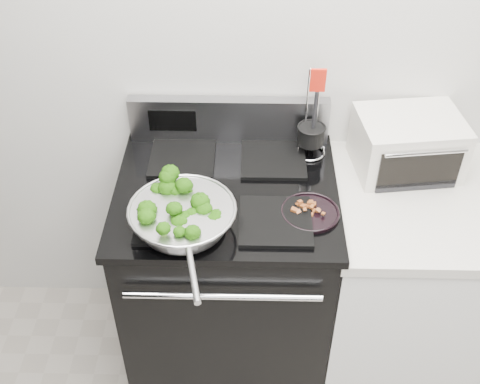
{
  "coord_description": "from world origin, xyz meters",
  "views": [
    {
      "loc": [
        -0.22,
        -0.21,
        2.32
      ],
      "look_at": [
        -0.25,
        1.36,
        0.98
      ],
      "focal_mm": 45.0,
      "sensor_mm": 36.0,
      "label": 1
    }
  ],
  "objects_px": {
    "gas_range": "(228,276)",
    "utensil_holder": "(311,139)",
    "skillet": "(183,216)",
    "toaster_oven": "(407,144)",
    "bacon_plate": "(310,210)"
  },
  "relations": [
    {
      "from": "bacon_plate",
      "to": "utensil_holder",
      "type": "relative_size",
      "value": 0.54
    },
    {
      "from": "utensil_holder",
      "to": "skillet",
      "type": "bearing_deg",
      "value": -136.13
    },
    {
      "from": "toaster_oven",
      "to": "utensil_holder",
      "type": "bearing_deg",
      "value": 166.74
    },
    {
      "from": "gas_range",
      "to": "utensil_holder",
      "type": "bearing_deg",
      "value": 34.77
    },
    {
      "from": "gas_range",
      "to": "toaster_oven",
      "type": "relative_size",
      "value": 2.82
    },
    {
      "from": "gas_range",
      "to": "bacon_plate",
      "type": "relative_size",
      "value": 5.7
    },
    {
      "from": "utensil_holder",
      "to": "toaster_oven",
      "type": "distance_m",
      "value": 0.35
    },
    {
      "from": "bacon_plate",
      "to": "utensil_holder",
      "type": "distance_m",
      "value": 0.34
    },
    {
      "from": "utensil_holder",
      "to": "toaster_oven",
      "type": "height_order",
      "value": "utensil_holder"
    },
    {
      "from": "gas_range",
      "to": "skillet",
      "type": "distance_m",
      "value": 0.57
    },
    {
      "from": "skillet",
      "to": "toaster_oven",
      "type": "bearing_deg",
      "value": 14.22
    },
    {
      "from": "bacon_plate",
      "to": "toaster_oven",
      "type": "xyz_separation_m",
      "value": [
        0.37,
        0.31,
        0.06
      ]
    },
    {
      "from": "gas_range",
      "to": "skillet",
      "type": "xyz_separation_m",
      "value": [
        -0.13,
        -0.21,
        0.52
      ]
    },
    {
      "from": "bacon_plate",
      "to": "skillet",
      "type": "bearing_deg",
      "value": -169.33
    },
    {
      "from": "gas_range",
      "to": "utensil_holder",
      "type": "xyz_separation_m",
      "value": [
        0.31,
        0.21,
        0.53
      ]
    }
  ]
}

